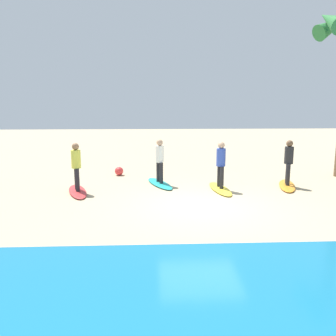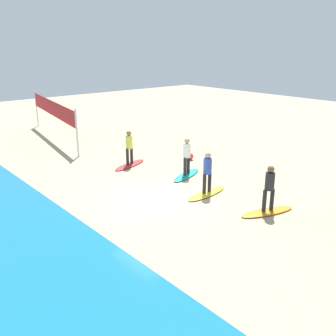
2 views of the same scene
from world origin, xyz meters
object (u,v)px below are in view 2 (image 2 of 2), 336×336
object	(u,v)px
surfer_yellow	(207,169)
surfboard_red	(130,165)
surfboard_teal	(187,175)
surfboard_orange	(267,212)
surfboard_yellow	(207,193)
surfer_teal	(187,154)
volleyball_net	(53,110)
surfer_orange	(269,185)
beach_ball	(190,156)
surfer_red	(129,145)

from	to	relation	value
surfer_yellow	surfboard_red	xyz separation A→B (m)	(5.00, 0.15, -0.99)
surfboard_teal	surfboard_red	distance (m)	3.06
surfboard_orange	surfboard_yellow	size ratio (longest dim) A/B	1.00
surfboard_teal	surfboard_yellow	bearing A→B (deg)	47.27
surfboard_teal	surfer_teal	bearing A→B (deg)	70.50
surfboard_orange	volleyball_net	xyz separation A→B (m)	(15.05, 0.88, 1.74)
surfboard_orange	surfboard_yellow	xyz separation A→B (m)	(2.57, 0.37, 0.00)
surfer_orange	surfer_yellow	size ratio (longest dim) A/B	1.00
surfer_teal	surfboard_orange	bearing A→B (deg)	173.38
surfboard_teal	surfboard_red	bearing A→B (deg)	-89.21
surfboard_yellow	surfboard_teal	world-z (taller)	same
surfer_teal	surfboard_red	world-z (taller)	surfer_teal
volleyball_net	surfboard_teal	bearing A→B (deg)	-172.17
surfboard_teal	volleyball_net	world-z (taller)	volleyball_net
beach_ball	surfboard_teal	bearing A→B (deg)	132.99
surfer_orange	beach_ball	distance (m)	6.87
volleyball_net	beach_ball	bearing A→B (deg)	-159.47
surfer_red	beach_ball	size ratio (longest dim) A/B	4.49
surfboard_orange	volleyball_net	bearing A→B (deg)	-69.68
surfer_teal	volleyball_net	xyz separation A→B (m)	(10.35, 1.42, 0.75)
beach_ball	surfer_orange	bearing A→B (deg)	159.72
surfboard_orange	surfer_teal	size ratio (longest dim) A/B	1.28
surfboard_teal	beach_ball	xyz separation A→B (m)	(1.69, -1.82, 0.14)
surfboard_yellow	surfer_red	world-z (taller)	surfer_red
volleyball_net	surfboard_orange	bearing A→B (deg)	-176.66
surfboard_teal	surfer_orange	bearing A→B (deg)	63.88
beach_ball	surfer_teal	bearing A→B (deg)	132.99
surfer_teal	surfer_red	xyz separation A→B (m)	(2.87, 1.06, 0.00)
surfer_orange	volleyball_net	world-z (taller)	volleyball_net
surfboard_yellow	volleyball_net	distance (m)	12.61
surfer_yellow	volleyball_net	distance (m)	12.51
surfboard_yellow	surfer_teal	xyz separation A→B (m)	(2.13, -0.91, 0.99)
surfboard_red	volleyball_net	xyz separation A→B (m)	(7.47, 0.36, 1.74)
surfer_teal	beach_ball	world-z (taller)	surfer_teal
surfboard_red	surfboard_orange	bearing A→B (deg)	76.66
surfboard_red	surfboard_teal	bearing A→B (deg)	93.05
volleyball_net	surfer_orange	bearing A→B (deg)	-176.66
surfboard_orange	surfboard_teal	bearing A→B (deg)	-79.64
surfer_orange	surfboard_red	bearing A→B (deg)	3.90
surfer_yellow	surfboard_red	world-z (taller)	surfer_yellow
surfer_red	beach_ball	world-z (taller)	surfer_red
surfer_teal	surfer_yellow	bearing A→B (deg)	156.76
volleyball_net	beach_ball	xyz separation A→B (m)	(-8.65, -3.24, -1.61)
surfboard_yellow	beach_ball	distance (m)	4.70
volleyball_net	surfboard_red	bearing A→B (deg)	-177.23
surfer_orange	surfboard_red	size ratio (longest dim) A/B	0.78
surfer_orange	surfer_red	distance (m)	7.59
surfboard_red	surfer_red	distance (m)	0.99
surfer_teal	surfboard_yellow	bearing A→B (deg)	156.76
surfboard_yellow	surfer_orange	bearing A→B (deg)	92.63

